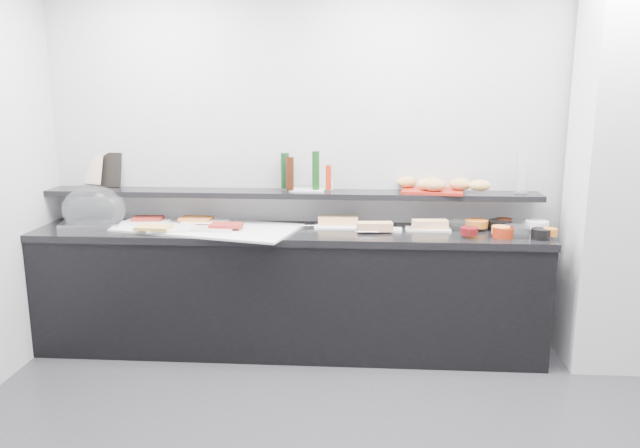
# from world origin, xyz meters

# --- Properties ---
(back_wall) EXTENTS (5.00, 0.02, 2.70)m
(back_wall) POSITION_xyz_m (0.00, 2.00, 1.35)
(back_wall) COLOR #AAADB1
(back_wall) RESTS_ON ground
(column) EXTENTS (0.50, 0.50, 2.70)m
(column) POSITION_xyz_m (1.50, 1.65, 1.35)
(column) COLOR silver
(column) RESTS_ON ground
(buffet_cabinet) EXTENTS (3.60, 0.60, 0.85)m
(buffet_cabinet) POSITION_xyz_m (-0.70, 1.70, 0.42)
(buffet_cabinet) COLOR black
(buffet_cabinet) RESTS_ON ground
(counter_top) EXTENTS (3.62, 0.62, 0.05)m
(counter_top) POSITION_xyz_m (-0.70, 1.70, 0.88)
(counter_top) COLOR black
(counter_top) RESTS_ON buffet_cabinet
(wall_shelf) EXTENTS (3.60, 0.25, 0.04)m
(wall_shelf) POSITION_xyz_m (-0.70, 1.88, 1.13)
(wall_shelf) COLOR black
(wall_shelf) RESTS_ON back_wall
(cloche_base) EXTENTS (0.47, 0.36, 0.04)m
(cloche_base) POSITION_xyz_m (-2.13, 1.71, 0.92)
(cloche_base) COLOR silver
(cloche_base) RESTS_ON counter_top
(cloche_dome) EXTENTS (0.49, 0.37, 0.34)m
(cloche_dome) POSITION_xyz_m (-2.12, 1.73, 1.03)
(cloche_dome) COLOR silver
(cloche_dome) RESTS_ON cloche_base
(linen_runner) EXTENTS (1.37, 0.88, 0.01)m
(linen_runner) POSITION_xyz_m (-1.27, 1.69, 0.91)
(linen_runner) COLOR silver
(linen_runner) RESTS_ON counter_top
(platter_meat_a) EXTENTS (0.35, 0.26, 0.01)m
(platter_meat_a) POSITION_xyz_m (-1.76, 1.78, 0.92)
(platter_meat_a) COLOR white
(platter_meat_a) RESTS_ON linen_runner
(food_meat_a) EXTENTS (0.23, 0.16, 0.02)m
(food_meat_a) POSITION_xyz_m (-1.76, 1.82, 0.94)
(food_meat_a) COLOR maroon
(food_meat_a) RESTS_ON platter_meat_a
(platter_salmon) EXTENTS (0.34, 0.22, 0.01)m
(platter_salmon) POSITION_xyz_m (-1.32, 1.79, 0.92)
(platter_salmon) COLOR white
(platter_salmon) RESTS_ON linen_runner
(food_salmon) EXTENTS (0.24, 0.16, 0.02)m
(food_salmon) POSITION_xyz_m (-1.40, 1.84, 0.94)
(food_salmon) COLOR orange
(food_salmon) RESTS_ON platter_salmon
(platter_cheese) EXTENTS (0.29, 0.22, 0.01)m
(platter_cheese) POSITION_xyz_m (-1.52, 1.56, 0.92)
(platter_cheese) COLOR white
(platter_cheese) RESTS_ON linen_runner
(food_cheese) EXTENTS (0.24, 0.16, 0.02)m
(food_cheese) POSITION_xyz_m (-1.61, 1.53, 0.94)
(food_cheese) COLOR gold
(food_cheese) RESTS_ON platter_cheese
(platter_meat_b) EXTENTS (0.30, 0.20, 0.01)m
(platter_meat_b) POSITION_xyz_m (-1.22, 1.61, 0.92)
(platter_meat_b) COLOR silver
(platter_meat_b) RESTS_ON linen_runner
(food_meat_b) EXTENTS (0.23, 0.15, 0.02)m
(food_meat_b) POSITION_xyz_m (-1.12, 1.63, 0.94)
(food_meat_b) COLOR maroon
(food_meat_b) RESTS_ON platter_meat_b
(sandwich_plate_left) EXTENTS (0.31, 0.14, 0.01)m
(sandwich_plate_left) POSITION_xyz_m (-0.36, 1.77, 0.91)
(sandwich_plate_left) COLOR white
(sandwich_plate_left) RESTS_ON counter_top
(sandwich_food_left) EXTENTS (0.29, 0.13, 0.06)m
(sandwich_food_left) POSITION_xyz_m (-0.35, 1.84, 0.94)
(sandwich_food_left) COLOR #E8B679
(sandwich_food_left) RESTS_ON sandwich_plate_left
(tongs_left) EXTENTS (0.16, 0.04, 0.01)m
(tongs_left) POSITION_xyz_m (-0.56, 1.76, 0.92)
(tongs_left) COLOR #B8BAC0
(tongs_left) RESTS_ON sandwich_plate_left
(sandwich_plate_mid) EXTENTS (0.31, 0.15, 0.01)m
(sandwich_plate_mid) POSITION_xyz_m (-0.04, 1.72, 0.91)
(sandwich_plate_mid) COLOR white
(sandwich_plate_mid) RESTS_ON counter_top
(sandwich_food_mid) EXTENTS (0.25, 0.11, 0.06)m
(sandwich_food_mid) POSITION_xyz_m (-0.08, 1.65, 0.94)
(sandwich_food_mid) COLOR tan
(sandwich_food_mid) RESTS_ON sandwich_plate_mid
(tongs_mid) EXTENTS (0.16, 0.01, 0.01)m
(tongs_mid) POSITION_xyz_m (-0.14, 1.59, 0.92)
(tongs_mid) COLOR silver
(tongs_mid) RESTS_ON sandwich_plate_mid
(sandwich_plate_right) EXTENTS (0.32, 0.15, 0.01)m
(sandwich_plate_right) POSITION_xyz_m (0.30, 1.75, 0.91)
(sandwich_plate_right) COLOR silver
(sandwich_plate_right) RESTS_ON counter_top
(sandwich_food_right) EXTENTS (0.25, 0.12, 0.06)m
(sandwich_food_right) POSITION_xyz_m (0.31, 1.75, 0.94)
(sandwich_food_right) COLOR #E7B679
(sandwich_food_right) RESTS_ON sandwich_plate_right
(tongs_right) EXTENTS (0.15, 0.07, 0.01)m
(tongs_right) POSITION_xyz_m (0.20, 1.73, 0.92)
(tongs_right) COLOR #B2B4B9
(tongs_right) RESTS_ON sandwich_plate_right
(bowl_glass_fruit) EXTENTS (0.20, 0.20, 0.07)m
(bowl_glass_fruit) POSITION_xyz_m (0.53, 1.79, 0.94)
(bowl_glass_fruit) COLOR white
(bowl_glass_fruit) RESTS_ON counter_top
(fill_glass_fruit) EXTENTS (0.17, 0.17, 0.05)m
(fill_glass_fruit) POSITION_xyz_m (0.64, 1.79, 0.95)
(fill_glass_fruit) COLOR orange
(fill_glass_fruit) RESTS_ON bowl_glass_fruit
(bowl_black_jam) EXTENTS (0.19, 0.19, 0.07)m
(bowl_black_jam) POSITION_xyz_m (0.80, 1.79, 0.94)
(bowl_black_jam) COLOR black
(bowl_black_jam) RESTS_ON counter_top
(fill_black_jam) EXTENTS (0.13, 0.13, 0.05)m
(fill_black_jam) POSITION_xyz_m (0.85, 1.85, 0.95)
(fill_black_jam) COLOR #5B210D
(fill_black_jam) RESTS_ON bowl_black_jam
(bowl_glass_cream) EXTENTS (0.18, 0.18, 0.07)m
(bowl_glass_cream) POSITION_xyz_m (1.03, 1.81, 0.94)
(bowl_glass_cream) COLOR white
(bowl_glass_cream) RESTS_ON counter_top
(fill_glass_cream) EXTENTS (0.18, 0.18, 0.05)m
(fill_glass_cream) POSITION_xyz_m (1.06, 1.79, 0.95)
(fill_glass_cream) COLOR white
(fill_glass_cream) RESTS_ON bowl_glass_cream
(bowl_red_jam) EXTENTS (0.17, 0.17, 0.07)m
(bowl_red_jam) POSITION_xyz_m (0.78, 1.58, 0.94)
(bowl_red_jam) COLOR #97250D
(bowl_red_jam) RESTS_ON counter_top
(fill_red_jam) EXTENTS (0.14, 0.14, 0.05)m
(fill_red_jam) POSITION_xyz_m (0.55, 1.54, 0.95)
(fill_red_jam) COLOR #570C0E
(fill_red_jam) RESTS_ON bowl_red_jam
(bowl_glass_salmon) EXTENTS (0.22, 0.22, 0.07)m
(bowl_glass_salmon) POSITION_xyz_m (0.87, 1.61, 0.94)
(bowl_glass_salmon) COLOR white
(bowl_glass_salmon) RESTS_ON counter_top
(fill_glass_salmon) EXTENTS (0.12, 0.12, 0.05)m
(fill_glass_salmon) POSITION_xyz_m (0.77, 1.59, 0.95)
(fill_glass_salmon) COLOR orange
(fill_glass_salmon) RESTS_ON bowl_glass_salmon
(bowl_black_fruit) EXTENTS (0.14, 0.14, 0.07)m
(bowl_black_fruit) POSITION_xyz_m (1.02, 1.54, 0.94)
(bowl_black_fruit) COLOR black
(bowl_black_fruit) RESTS_ON counter_top
(fill_black_fruit) EXTENTS (0.11, 0.11, 0.05)m
(fill_black_fruit) POSITION_xyz_m (1.08, 1.55, 0.95)
(fill_black_fruit) COLOR #C86D1B
(fill_black_fruit) RESTS_ON bowl_black_fruit
(framed_print) EXTENTS (0.20, 0.09, 0.26)m
(framed_print) POSITION_xyz_m (-2.09, 1.98, 1.28)
(framed_print) COLOR black
(framed_print) RESTS_ON wall_shelf
(print_art) EXTENTS (0.18, 0.12, 0.22)m
(print_art) POSITION_xyz_m (-2.21, 1.98, 1.28)
(print_art) COLOR beige
(print_art) RESTS_ON framed_print
(condiment_tray) EXTENTS (0.26, 0.17, 0.01)m
(condiment_tray) POSITION_xyz_m (-0.57, 1.90, 1.16)
(condiment_tray) COLOR white
(condiment_tray) RESTS_ON wall_shelf
(bottle_green_a) EXTENTS (0.07, 0.07, 0.26)m
(bottle_green_a) POSITION_xyz_m (-0.74, 1.94, 1.29)
(bottle_green_a) COLOR black
(bottle_green_a) RESTS_ON condiment_tray
(bottle_brown) EXTENTS (0.06, 0.06, 0.24)m
(bottle_brown) POSITION_xyz_m (-0.70, 1.85, 1.28)
(bottle_brown) COLOR #331609
(bottle_brown) RESTS_ON condiment_tray
(bottle_green_b) EXTENTS (0.07, 0.07, 0.28)m
(bottle_green_b) POSITION_xyz_m (-0.51, 1.88, 1.30)
(bottle_green_b) COLOR #103C12
(bottle_green_b) RESTS_ON condiment_tray
(bottle_hot) EXTENTS (0.05, 0.05, 0.18)m
(bottle_hot) POSITION_xyz_m (-0.42, 1.88, 1.25)
(bottle_hot) COLOR #B7250D
(bottle_hot) RESTS_ON condiment_tray
(shaker_salt) EXTENTS (0.04, 0.04, 0.07)m
(shaker_salt) POSITION_xyz_m (-0.51, 1.90, 1.20)
(shaker_salt) COLOR white
(shaker_salt) RESTS_ON condiment_tray
(shaker_pepper) EXTENTS (0.04, 0.04, 0.07)m
(shaker_pepper) POSITION_xyz_m (-0.41, 1.89, 1.20)
(shaker_pepper) COLOR white
(shaker_pepper) RESTS_ON condiment_tray
(bread_tray) EXTENTS (0.47, 0.36, 0.02)m
(bread_tray) POSITION_xyz_m (0.33, 1.90, 1.16)
(bread_tray) COLOR #9C1C10
(bread_tray) RESTS_ON wall_shelf
(bread_roll_nw) EXTENTS (0.18, 0.15, 0.08)m
(bread_roll_nw) POSITION_xyz_m (0.15, 1.96, 1.21)
(bread_roll_nw) COLOR #B88E46
(bread_roll_nw) RESTS_ON bread_tray
(bread_roll_n) EXTENTS (0.17, 0.14, 0.08)m
(bread_roll_n) POSITION_xyz_m (0.33, 1.96, 1.21)
(bread_roll_n) COLOR #B07B43
(bread_roll_n) RESTS_ON bread_tray
(bread_roll_ne) EXTENTS (0.15, 0.10, 0.08)m
(bread_roll_ne) POSITION_xyz_m (0.53, 1.92, 1.21)
(bread_roll_ne) COLOR #C17B49
(bread_roll_ne) RESTS_ON bread_tray
(bread_roll_sw) EXTENTS (0.18, 0.13, 0.08)m
(bread_roll_sw) POSITION_xyz_m (0.33, 1.82, 1.21)
(bread_roll_sw) COLOR #B47E44
(bread_roll_sw) RESTS_ON bread_tray
(bread_roll_s) EXTENTS (0.14, 0.09, 0.08)m
(bread_roll_s) POSITION_xyz_m (0.35, 1.84, 1.21)
(bread_roll_s) COLOR #C07B49
(bread_roll_s) RESTS_ON bread_tray
(bread_roll_se) EXTENTS (0.16, 0.11, 0.08)m
(bread_roll_se) POSITION_xyz_m (0.66, 1.84, 1.21)
(bread_roll_se) COLOR tan
(bread_roll_se) RESTS_ON bread_tray
(bread_roll_midw) EXTENTS (0.14, 0.11, 0.08)m
(bread_roll_midw) POSITION_xyz_m (0.27, 1.86, 1.21)
(bread_roll_midw) COLOR tan
(bread_roll_midw) RESTS_ON bread_tray
(bread_roll_mide) EXTENTS (0.16, 0.10, 0.08)m
(bread_roll_mide) POSITION_xyz_m (0.53, 1.88, 1.21)
(bread_roll_mide) COLOR #C08749
(bread_roll_mide) RESTS_ON bread_tray
(carafe) EXTENTS (0.10, 0.10, 0.30)m
(carafe) POSITION_xyz_m (0.94, 1.84, 1.30)
(carafe) COLOR white
(carafe) RESTS_ON wall_shelf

